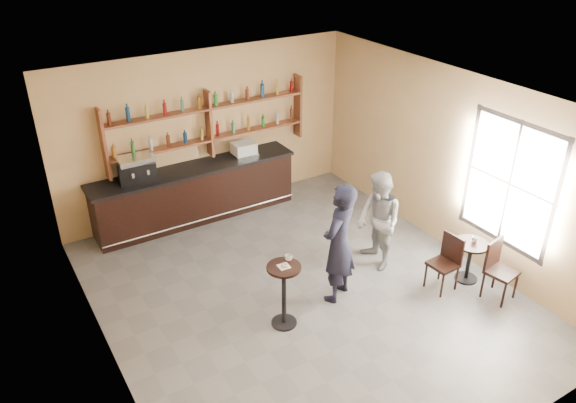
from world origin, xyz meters
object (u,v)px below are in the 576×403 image
pastry_case (244,149)px  patron_second (378,221)px  man_main (339,243)px  bar_counter (196,193)px  cafe_table (469,261)px  chair_west (443,264)px  chair_south (502,272)px  pedestal_table (284,296)px  espresso_machine (137,169)px

pastry_case → patron_second: size_ratio=0.26×
man_main → patron_second: size_ratio=1.14×
bar_counter → pastry_case: bearing=0.0°
cafe_table → chair_west: 0.56m
pastry_case → chair_south: (1.97, -4.83, -0.74)m
pedestal_table → chair_south: pedestal_table is taller
chair_west → patron_second: size_ratio=0.55×
pedestal_table → man_main: man_main is taller
man_main → bar_counter: bearing=-104.5°
pastry_case → man_main: bearing=-98.7°
pedestal_table → pastry_case: bearing=71.0°
man_main → chair_west: (1.55, -0.70, -0.51)m
cafe_table → chair_west: (-0.55, 0.05, 0.12)m
bar_counter → chair_south: bar_counter is taller
cafe_table → chair_south: bearing=-85.2°
bar_counter → man_main: bearing=-75.6°
patron_second → chair_west: bearing=33.1°
man_main → cafe_table: bearing=131.4°
bar_counter → pastry_case: 1.28m
pedestal_table → chair_south: 3.43m
pastry_case → cafe_table: (1.92, -4.23, -0.87)m
chair_west → chair_south: (0.60, -0.65, 0.02)m
man_main → patron_second: (1.09, 0.38, -0.12)m
pastry_case → man_main: man_main is taller
espresso_machine → bar_counter: bearing=8.8°
pedestal_table → chair_south: bearing=-20.8°
espresso_machine → man_main: (1.97, -3.47, -0.34)m
pastry_case → pedestal_table: (-1.24, -3.61, -0.72)m
espresso_machine → chair_west: bearing=-41.1°
pastry_case → pedestal_table: bearing=-114.6°
chair_south → patron_second: bearing=110.9°
cafe_table → patron_second: bearing=132.0°
espresso_machine → pedestal_table: (0.91, -3.61, -0.81)m
man_main → cafe_table: man_main is taller
pastry_case → chair_west: pastry_case is taller
bar_counter → pastry_case: pastry_case is taller
bar_counter → cafe_table: size_ratio=5.70×
espresso_machine → chair_south: (4.12, -4.83, -0.83)m
patron_second → chair_south: bearing=41.3°
espresso_machine → cafe_table: 5.95m
man_main → chair_west: bearing=126.7°
pastry_case → cafe_table: size_ratio=0.64×
pastry_case → patron_second: bearing=-79.5°
chair_west → chair_south: 0.88m
espresso_machine → cafe_table: bearing=-37.3°
chair_west → chair_south: size_ratio=0.95×
cafe_table → chair_west: bearing=174.8°
pedestal_table → patron_second: (2.14, 0.51, 0.35)m
man_main → chair_south: (2.15, -1.35, -0.49)m
chair_south → cafe_table: bearing=84.0°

